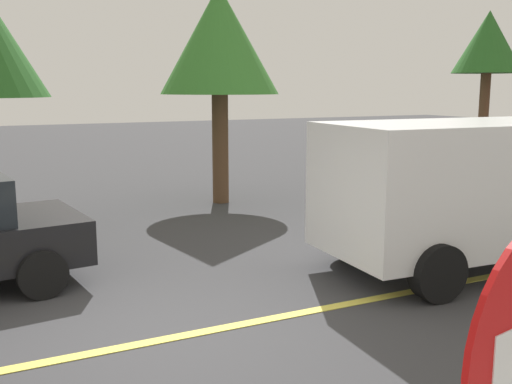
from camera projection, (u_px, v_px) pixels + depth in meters
ground_plane at (171, 339)px, 6.46m from camera, size 80.00×80.00×0.00m
lane_marking_centre at (390, 296)px, 7.77m from camera, size 28.00×0.16×0.01m
white_van at (489, 183)px, 8.95m from camera, size 5.30×2.49×2.20m
tree_left_verge at (219, 42)px, 13.51m from camera, size 2.73×2.73×4.96m
tree_centre_verge at (488, 45)px, 17.32m from camera, size 2.01×2.01×4.89m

